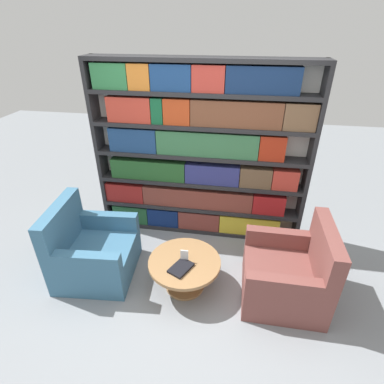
# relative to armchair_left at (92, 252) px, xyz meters

# --- Properties ---
(ground_plane) EXTENTS (14.00, 14.00, 0.00)m
(ground_plane) POSITION_rel_armchair_left_xyz_m (1.12, -0.31, -0.30)
(ground_plane) COLOR gray
(bookshelf) EXTENTS (2.75, 0.30, 2.32)m
(bookshelf) POSITION_rel_armchair_left_xyz_m (1.10, 1.08, 0.86)
(bookshelf) COLOR silver
(bookshelf) RESTS_ON ground_plane
(armchair_left) EXTENTS (0.91, 0.93, 0.92)m
(armchair_left) POSITION_rel_armchair_left_xyz_m (0.00, 0.00, 0.00)
(armchair_left) COLOR #386684
(armchair_left) RESTS_ON ground_plane
(armchair_right) EXTENTS (0.84, 0.86, 0.92)m
(armchair_right) POSITION_rel_armchair_left_xyz_m (2.24, 0.00, 0.00)
(armchair_right) COLOR brown
(armchair_right) RESTS_ON ground_plane
(coffee_table) EXTENTS (0.80, 0.80, 0.38)m
(coffee_table) POSITION_rel_armchair_left_xyz_m (1.12, -0.06, -0.02)
(coffee_table) COLOR olive
(coffee_table) RESTS_ON ground_plane
(table_sign) EXTENTS (0.09, 0.06, 0.15)m
(table_sign) POSITION_rel_armchair_left_xyz_m (1.12, -0.06, 0.15)
(table_sign) COLOR black
(table_sign) RESTS_ON coffee_table
(stray_book) EXTENTS (0.27, 0.31, 0.03)m
(stray_book) POSITION_rel_armchair_left_xyz_m (1.10, -0.18, 0.10)
(stray_book) COLOR black
(stray_book) RESTS_ON coffee_table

